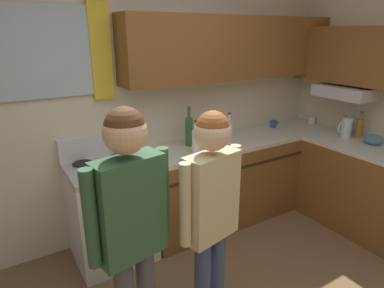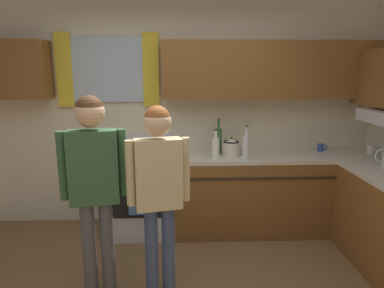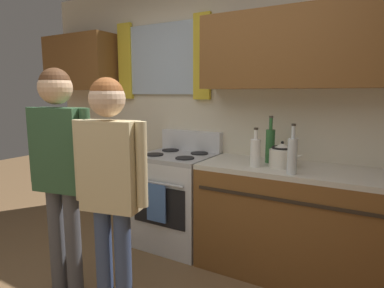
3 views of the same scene
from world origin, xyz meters
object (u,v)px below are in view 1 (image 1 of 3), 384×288
stove_oven (110,210)px  bottle_wine_green (189,131)px  bottle_squat_brown (344,127)px  mug_ceramic_white (312,120)px  bottle_tall_clear (229,136)px  mixing_bowl (373,140)px  bottle_oil_amber (359,128)px  mug_cobalt_blue (274,124)px  adult_left (131,219)px  adult_in_plaid (211,205)px  water_pitcher (346,128)px  bottle_milk_white (196,141)px  stovetop_kettle (206,137)px

stove_oven → bottle_wine_green: 1.05m
bottle_squat_brown → mug_ceramic_white: bottle_squat_brown is taller
bottle_tall_clear → mixing_bowl: bearing=-24.9°
stove_oven → bottle_oil_amber: bearing=-14.2°
mug_ceramic_white → mug_cobalt_blue: bearing=166.0°
bottle_wine_green → adult_left: size_ratio=0.24×
bottle_squat_brown → adult_in_plaid: 2.39m
bottle_wine_green → mixing_bowl: bearing=-30.2°
mug_cobalt_blue → bottle_oil_amber: bearing=-58.2°
mixing_bowl → adult_left: size_ratio=0.12×
bottle_squat_brown → mug_cobalt_blue: bearing=128.3°
mug_cobalt_blue → mixing_bowl: (0.41, -0.99, 0.00)m
stove_oven → mixing_bowl: (2.49, -0.86, 0.48)m
bottle_wine_green → mixing_bowl: size_ratio=2.02×
mug_cobalt_blue → water_pitcher: (0.35, -0.71, 0.07)m
stove_oven → mug_cobalt_blue: 2.14m
bottle_wine_green → bottle_oil_amber: bottle_wine_green is taller
mug_ceramic_white → water_pitcher: bearing=-106.5°
bottle_milk_white → mug_cobalt_blue: 1.29m
bottle_tall_clear → stove_oven: bearing=168.4°
adult_in_plaid → bottle_oil_amber: bearing=13.0°
mug_ceramic_white → adult_in_plaid: bearing=-153.3°
water_pitcher → bottle_squat_brown: bearing=38.5°
bottle_milk_white → adult_left: (-1.05, -1.01, 0.02)m
bottle_milk_white → mug_cobalt_blue: (1.26, 0.26, -0.08)m
stovetop_kettle → adult_in_plaid: size_ratio=0.17×
stove_oven → bottle_milk_white: (0.82, -0.14, 0.55)m
adult_left → adult_in_plaid: size_ratio=1.05×
mixing_bowl → stove_oven: bearing=160.9°
stovetop_kettle → water_pitcher: bearing=-20.9°
bottle_squat_brown → adult_left: 2.87m
bottle_tall_clear → bottle_oil_amber: (1.43, -0.42, -0.03)m
bottle_tall_clear → bottle_squat_brown: size_ratio=1.79×
mug_cobalt_blue → stovetop_kettle: 1.09m
bottle_wine_green → stovetop_kettle: bottle_wine_green is taller
bottle_wine_green → bottle_tall_clear: size_ratio=1.07×
bottle_wine_green → mixing_bowl: (1.61, -0.94, -0.10)m
mug_cobalt_blue → adult_left: (-2.31, -1.27, 0.09)m
bottle_squat_brown → mixing_bowl: size_ratio=1.05×
bottle_tall_clear → bottle_oil_amber: bottle_tall_clear is taller
mug_ceramic_white → adult_in_plaid: 2.61m
water_pitcher → mixing_bowl: water_pitcher is taller
stove_oven → mug_cobalt_blue: (2.08, 0.13, 0.48)m
mug_cobalt_blue → adult_in_plaid: bearing=-144.3°
water_pitcher → adult_in_plaid: 2.25m
bottle_wine_green → adult_left: 1.64m
bottle_squat_brown → mixing_bowl: 0.39m
stove_oven → bottle_wine_green: bearing=5.1°
stove_oven → mug_ceramic_white: (2.61, -0.00, 0.48)m
bottle_tall_clear → bottle_squat_brown: (1.43, -0.25, -0.06)m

